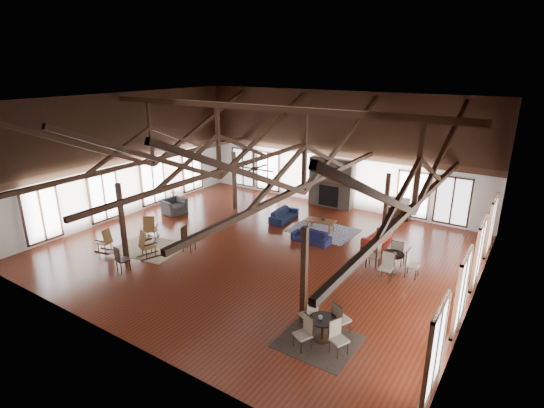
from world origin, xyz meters
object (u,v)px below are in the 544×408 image
Objects in this scene: sofa_navy_left at (284,215)px; coffee_table at (321,221)px; tv_console at (398,213)px; armchair at (174,206)px; cafe_table_near at (323,325)px; cafe_table_far at (392,259)px; sofa_orange at (377,236)px; sofa_navy_front at (311,237)px.

coffee_table is at bearing -100.32° from sofa_navy_left.
armchair is at bearing -150.89° from tv_console.
cafe_table_near reaches higher than armchair.
cafe_table_far is at bearing -115.44° from sofa_navy_left.
sofa_navy_left is 4.72m from sofa_orange.
tv_console is at bearing 66.91° from sofa_navy_front.
sofa_orange is 2.80m from cafe_table_far.
sofa_navy_front is at bearing -128.47° from sofa_navy_left.
sofa_navy_front is 0.87× the size of cafe_table_far.
tv_console is at bearing 45.79° from coffee_table.
armchair is at bearing -72.39° from sofa_orange.
cafe_table_near is (5.85, -7.44, 0.20)m from sofa_navy_left.
sofa_navy_left is 5.65m from tv_console.
cafe_table_far is (1.43, -2.39, 0.25)m from sofa_orange.
sofa_navy_left is 9.46m from cafe_table_near.
sofa_navy_front is at bearing -114.47° from tv_console.
sofa_navy_front is 1.48× the size of armchair.
cafe_table_far is at bearing -81.35° from armchair.
tv_console reaches higher than coffee_table.
armchair is at bearing 154.80° from cafe_table_near.
sofa_orange is at bearing 120.91° from cafe_table_far.
coffee_table is at bearing -125.46° from tv_console.
armchair is 0.63× the size of cafe_table_near.
sofa_navy_left is at bearing 146.94° from sofa_navy_front.
cafe_table_far reaches higher than sofa_navy_left.
armchair is at bearing -174.22° from sofa_navy_front.
cafe_table_near reaches higher than sofa_navy_left.
cafe_table_far is (11.39, -0.20, 0.14)m from armchair.
sofa_navy_left is 1.02× the size of cafe_table_near.
sofa_navy_front is 1.21× the size of coffee_table.
tv_console is (-1.24, 10.71, -0.19)m from cafe_table_near.
sofa_navy_left is 6.61m from cafe_table_far.
sofa_orange is 1.54× the size of tv_console.
sofa_navy_front is 2.88m from sofa_navy_left.
coffee_table is (2.11, -0.23, 0.17)m from sofa_navy_left.
cafe_table_far is at bearing 36.10° from sofa_orange.
sofa_navy_left reaches higher than sofa_orange.
armchair is 11.40m from cafe_table_far.
tv_console is (-1.54, 5.68, -0.22)m from cafe_table_far.
cafe_table_far is (3.77, -0.78, 0.26)m from sofa_navy_front.
armchair reaches higher than sofa_navy_left.
sofa_orange reaches higher than sofa_navy_front.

